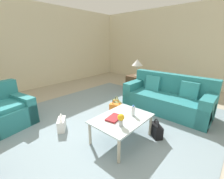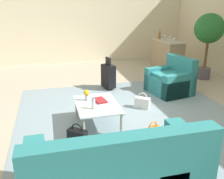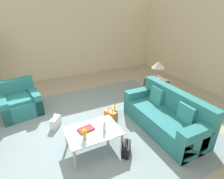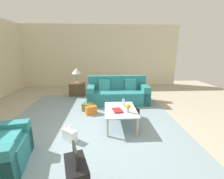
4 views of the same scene
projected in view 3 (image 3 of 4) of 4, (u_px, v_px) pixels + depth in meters
The scene contains 15 objects.
ground_plane at pixel (69, 139), 3.87m from camera, with size 12.00×12.00×0.00m, color #A89E89.
wall_back at pixel (38, 41), 6.53m from camera, with size 10.24×0.12×3.10m, color beige.
area_rug at pixel (91, 127), 4.27m from camera, with size 5.20×4.40×0.01m, color gray.
couch at pixel (166, 116), 4.13m from camera, with size 0.90×2.11×0.93m.
armchair at pixel (19, 103), 4.73m from camera, with size 1.11×1.04×0.91m.
coffee_table at pixel (93, 133), 3.46m from camera, with size 1.05×0.75×0.44m.
water_bottle at pixel (104, 127), 3.40m from camera, with size 0.06×0.06×0.20m.
coffee_table_book at pixel (86, 129), 3.45m from camera, with size 0.30×0.20×0.03m, color maroon.
flower_vase at pixel (84, 133), 3.17m from camera, with size 0.11×0.11×0.21m.
side_table at pixel (156, 86), 5.86m from camera, with size 0.59×0.59×0.52m, color #513823.
table_lamp at pixel (158, 65), 5.56m from camera, with size 0.40×0.40×0.60m.
handbag_orange at pixel (110, 115), 4.50m from camera, with size 0.26×0.35×0.36m.
handbag_black at pixel (126, 148), 3.42m from camera, with size 0.31×0.33×0.36m.
handbag_olive at pixel (115, 111), 4.69m from camera, with size 0.27×0.35×0.36m.
handbag_white at pixel (56, 122), 4.24m from camera, with size 0.31×0.34×0.36m.
Camera 3 is at (-0.50, -3.16, 2.61)m, focal length 28.00 mm.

